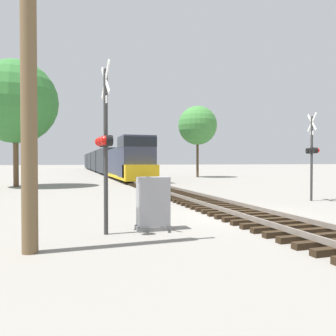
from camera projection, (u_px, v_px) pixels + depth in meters
ground_plane at (243, 216)px, 12.22m from camera, size 400.00×400.00×0.00m
rail_track_bed at (243, 212)px, 12.22m from camera, size 2.60×160.00×0.31m
freight_train at (102, 161)px, 62.35m from camera, size 3.09×71.06×4.44m
crossing_signal_near at (105, 142)px, 9.08m from camera, size 0.42×1.01×4.76m
crossing_signal_far at (312, 152)px, 16.86m from camera, size 0.52×1.01×4.52m
relay_cabinet at (153, 204)px, 9.75m from camera, size 1.01×0.61×1.58m
utility_pole at (28, 48)px, 7.18m from camera, size 1.80×0.35×8.89m
tree_far_right at (15, 102)px, 26.14m from camera, size 6.62×6.62×10.12m
tree_mid_background at (198, 126)px, 42.42m from camera, size 5.02×5.02×9.24m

